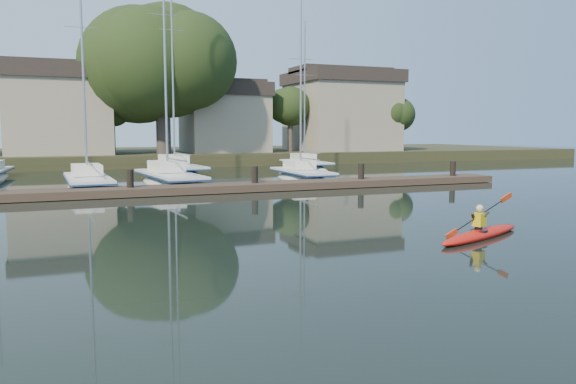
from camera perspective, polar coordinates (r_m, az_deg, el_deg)
name	(u,v)px	position (r m, az deg, el deg)	size (l,w,h in m)	color
ground	(318,251)	(13.98, 3.10, -6.02)	(160.00, 160.00, 0.00)	black
kayak	(481,232)	(16.51, 18.99, -3.88)	(4.02, 2.10, 1.32)	red
dock	(195,189)	(27.15, -9.41, 0.34)	(34.00, 2.00, 1.80)	#4A362A
sailboat_1	(88,192)	(30.72, -19.63, 0.00)	(2.46, 8.68, 14.07)	silver
sailboat_2	(169,188)	(31.70, -11.97, 0.41)	(3.13, 9.70, 15.78)	silver
sailboat_3	(302,183)	(34.02, 1.41, 0.95)	(2.24, 7.81, 12.51)	silver
sailboat_6	(176,176)	(39.80, -11.30, 1.60)	(3.07, 10.69, 16.76)	silver
sailboat_7	(305,171)	(43.91, 1.78, 2.16)	(2.07, 7.79, 12.55)	silver
shore	(150,128)	(53.19, -13.89, 6.38)	(90.00, 25.25, 12.75)	#273118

